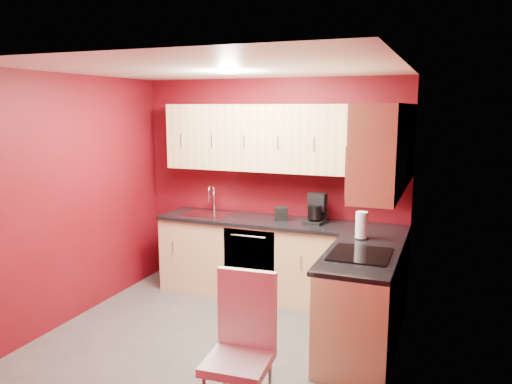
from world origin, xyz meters
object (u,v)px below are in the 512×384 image
Objects in this scene: dining_chair at (238,354)px; microwave at (377,169)px; napkin_holder at (281,214)px; paper_towel at (361,225)px; coffee_maker at (315,209)px; sink at (208,211)px.

microwave is at bearing 58.55° from dining_chair.
microwave is 0.72× the size of dining_chair.
napkin_holder is 1.09m from paper_towel.
paper_towel reaches higher than napkin_holder.
napkin_holder is at bearing 153.82° from paper_towel.
paper_towel is (0.58, -0.46, -0.03)m from coffee_maker.
microwave is 1.71m from napkin_holder.
sink is 1.95m from paper_towel.
coffee_maker reaches higher than paper_towel.
microwave reaches higher than napkin_holder.
sink is 3.55× the size of napkin_holder.
paper_towel reaches higher than dining_chair.
dining_chair is (1.40, -2.33, -0.42)m from sink.
dining_chair is (-0.69, -1.32, -1.13)m from microwave.
napkin_holder is 0.55× the size of paper_towel.
sink reaches higher than dining_chair.
dining_chair is at bearing -117.67° from microwave.
sink is 2.75m from dining_chair.
napkin_holder is (0.91, 0.03, 0.04)m from sink.
microwave is 2.87× the size of paper_towel.
napkin_holder and dining_chair have the same top height.
paper_towel is at bearing -13.49° from sink.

